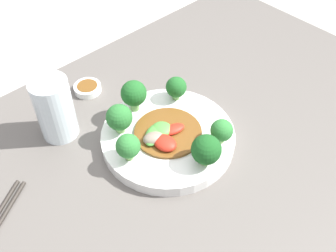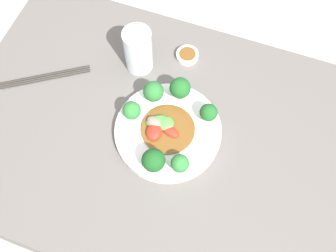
{
  "view_description": "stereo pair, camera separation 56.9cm",
  "coord_description": "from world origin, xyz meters",
  "px_view_note": "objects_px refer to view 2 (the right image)",
  "views": [
    {
      "loc": [
        -0.37,
        -0.37,
        1.34
      ],
      "look_at": [
        -0.02,
        0.01,
        0.8
      ],
      "focal_mm": 42.0,
      "sensor_mm": 36.0,
      "label": 1
    },
    {
      "loc": [
        0.11,
        -0.36,
        1.64
      ],
      "look_at": [
        -0.02,
        0.01,
        0.8
      ],
      "focal_mm": 42.0,
      "sensor_mm": 36.0,
      "label": 2
    }
  ],
  "objects_px": {
    "broccoli_north": "(180,88)",
    "drinking_glass": "(138,50)",
    "chopsticks": "(45,77)",
    "broccoli_southeast": "(180,163)",
    "stirfry_center": "(163,127)",
    "broccoli_northeast": "(209,113)",
    "sauce_dish": "(187,55)",
    "broccoli_northwest": "(153,92)",
    "broccoli_west": "(132,111)",
    "broccoli_south": "(153,160)",
    "plate": "(168,132)"
  },
  "relations": [
    {
      "from": "broccoli_north",
      "to": "drinking_glass",
      "type": "relative_size",
      "value": 0.53
    },
    {
      "from": "chopsticks",
      "to": "drinking_glass",
      "type": "bearing_deg",
      "value": 29.37
    },
    {
      "from": "broccoli_southeast",
      "to": "drinking_glass",
      "type": "height_order",
      "value": "drinking_glass"
    },
    {
      "from": "broccoli_north",
      "to": "stirfry_center",
      "type": "distance_m",
      "value": 0.1
    },
    {
      "from": "stirfry_center",
      "to": "broccoli_northeast",
      "type": "bearing_deg",
      "value": 34.43
    },
    {
      "from": "broccoli_north",
      "to": "broccoli_northeast",
      "type": "relative_size",
      "value": 1.31
    },
    {
      "from": "broccoli_northeast",
      "to": "sauce_dish",
      "type": "distance_m",
      "value": 0.21
    },
    {
      "from": "broccoli_north",
      "to": "broccoli_northwest",
      "type": "bearing_deg",
      "value": -154.67
    },
    {
      "from": "broccoli_southeast",
      "to": "broccoli_west",
      "type": "relative_size",
      "value": 0.93
    },
    {
      "from": "broccoli_south",
      "to": "chopsticks",
      "type": "relative_size",
      "value": 0.3
    },
    {
      "from": "broccoli_west",
      "to": "drinking_glass",
      "type": "height_order",
      "value": "drinking_glass"
    },
    {
      "from": "broccoli_south",
      "to": "broccoli_north",
      "type": "bearing_deg",
      "value": 91.24
    },
    {
      "from": "broccoli_northeast",
      "to": "sauce_dish",
      "type": "relative_size",
      "value": 0.87
    },
    {
      "from": "broccoli_northwest",
      "to": "broccoli_southeast",
      "type": "xyz_separation_m",
      "value": [
        0.12,
        -0.15,
        -0.01
      ]
    },
    {
      "from": "broccoli_southeast",
      "to": "drinking_glass",
      "type": "xyz_separation_m",
      "value": [
        -0.2,
        0.25,
        0.01
      ]
    },
    {
      "from": "broccoli_west",
      "to": "stirfry_center",
      "type": "bearing_deg",
      "value": -3.36
    },
    {
      "from": "broccoli_north",
      "to": "broccoli_west",
      "type": "distance_m",
      "value": 0.13
    },
    {
      "from": "plate",
      "to": "broccoli_south",
      "type": "xyz_separation_m",
      "value": [
        0.0,
        -0.1,
        0.05
      ]
    },
    {
      "from": "sauce_dish",
      "to": "stirfry_center",
      "type": "bearing_deg",
      "value": -85.9
    },
    {
      "from": "plate",
      "to": "drinking_glass",
      "type": "xyz_separation_m",
      "value": [
        -0.14,
        0.16,
        0.05
      ]
    },
    {
      "from": "plate",
      "to": "broccoli_southeast",
      "type": "xyz_separation_m",
      "value": [
        0.06,
        -0.08,
        0.04
      ]
    },
    {
      "from": "stirfry_center",
      "to": "sauce_dish",
      "type": "xyz_separation_m",
      "value": [
        -0.02,
        0.23,
        -0.02
      ]
    },
    {
      "from": "broccoli_northeast",
      "to": "broccoli_west",
      "type": "bearing_deg",
      "value": -161.34
    },
    {
      "from": "broccoli_northwest",
      "to": "stirfry_center",
      "type": "relative_size",
      "value": 0.47
    },
    {
      "from": "broccoli_southeast",
      "to": "stirfry_center",
      "type": "height_order",
      "value": "broccoli_southeast"
    },
    {
      "from": "stirfry_center",
      "to": "chopsticks",
      "type": "relative_size",
      "value": 0.63
    },
    {
      "from": "broccoli_southeast",
      "to": "broccoli_south",
      "type": "relative_size",
      "value": 0.83
    },
    {
      "from": "broccoli_west",
      "to": "chopsticks",
      "type": "height_order",
      "value": "broccoli_west"
    },
    {
      "from": "plate",
      "to": "broccoli_northwest",
      "type": "height_order",
      "value": "broccoli_northwest"
    },
    {
      "from": "broccoli_northeast",
      "to": "broccoli_south",
      "type": "height_order",
      "value": "broccoli_south"
    },
    {
      "from": "plate",
      "to": "broccoli_north",
      "type": "height_order",
      "value": "broccoli_north"
    },
    {
      "from": "broccoli_northwest",
      "to": "broccoli_west",
      "type": "height_order",
      "value": "broccoli_northwest"
    },
    {
      "from": "broccoli_north",
      "to": "broccoli_southeast",
      "type": "distance_m",
      "value": 0.19
    },
    {
      "from": "broccoli_northeast",
      "to": "broccoli_southeast",
      "type": "bearing_deg",
      "value": -98.69
    },
    {
      "from": "broccoli_north",
      "to": "broccoli_northwest",
      "type": "xyz_separation_m",
      "value": [
        -0.06,
        -0.03,
        -0.01
      ]
    },
    {
      "from": "broccoli_southeast",
      "to": "broccoli_northeast",
      "type": "relative_size",
      "value": 0.98
    },
    {
      "from": "plate",
      "to": "stirfry_center",
      "type": "xyz_separation_m",
      "value": [
        -0.01,
        -0.0,
        0.02
      ]
    },
    {
      "from": "broccoli_south",
      "to": "stirfry_center",
      "type": "distance_m",
      "value": 0.1
    },
    {
      "from": "broccoli_northwest",
      "to": "sauce_dish",
      "type": "xyz_separation_m",
      "value": [
        0.03,
        0.16,
        -0.05
      ]
    },
    {
      "from": "broccoli_west",
      "to": "broccoli_south",
      "type": "bearing_deg",
      "value": -46.99
    },
    {
      "from": "broccoli_northeast",
      "to": "stirfry_center",
      "type": "distance_m",
      "value": 0.11
    },
    {
      "from": "broccoli_north",
      "to": "broccoli_southeast",
      "type": "xyz_separation_m",
      "value": [
        0.06,
        -0.18,
        -0.01
      ]
    },
    {
      "from": "broccoli_northwest",
      "to": "sauce_dish",
      "type": "bearing_deg",
      "value": 78.48
    },
    {
      "from": "broccoli_north",
      "to": "drinking_glass",
      "type": "distance_m",
      "value": 0.15
    },
    {
      "from": "broccoli_north",
      "to": "broccoli_south",
      "type": "bearing_deg",
      "value": -88.76
    },
    {
      "from": "broccoli_north",
      "to": "broccoli_south",
      "type": "xyz_separation_m",
      "value": [
        0.0,
        -0.19,
        -0.01
      ]
    },
    {
      "from": "broccoli_north",
      "to": "chopsticks",
      "type": "height_order",
      "value": "broccoli_north"
    },
    {
      "from": "stirfry_center",
      "to": "drinking_glass",
      "type": "relative_size",
      "value": 1.0
    },
    {
      "from": "broccoli_south",
      "to": "drinking_glass",
      "type": "relative_size",
      "value": 0.48
    },
    {
      "from": "broccoli_north",
      "to": "stirfry_center",
      "type": "relative_size",
      "value": 0.52
    }
  ]
}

